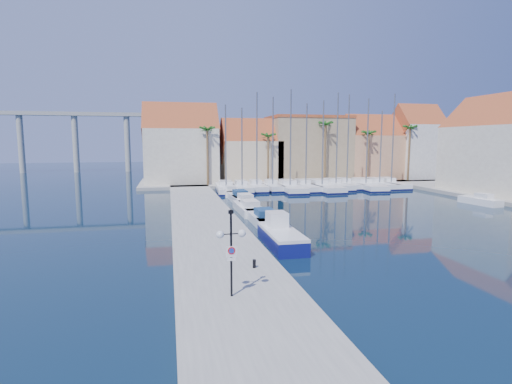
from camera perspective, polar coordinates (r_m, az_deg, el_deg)
The scene contains 37 objects.
ground at distance 26.32m, azimuth 15.82°, elevation -9.53°, with size 260.00×260.00×0.00m, color black.
quay_west at distance 36.51m, azimuth -7.26°, elevation -4.22°, with size 6.00×77.00×0.50m, color gray.
shore_north at distance 73.91m, azimuth 5.12°, elevation 1.62°, with size 54.00×16.00×0.50m, color gray.
lamp_post at distance 17.93m, azimuth -3.57°, elevation -6.85°, with size 1.35×0.39×3.98m.
bollard at distance 22.48m, azimuth -0.25°, elevation -10.20°, with size 0.19×0.19×0.46m, color black.
fishing_boat at distance 28.98m, azimuth 3.55°, elevation -6.18°, with size 2.22×6.47×2.26m.
motorboat_west_0 at distance 32.24m, azimuth 2.76°, elevation -5.23°, with size 2.29×6.46×1.40m.
motorboat_west_1 at distance 36.76m, azimuth 1.05°, elevation -3.67°, with size 2.22×6.88×1.40m.
motorboat_west_2 at distance 42.09m, azimuth -1.02°, elevation -2.27°, with size 2.32×7.13×1.40m.
motorboat_west_3 at distance 47.07m, azimuth -1.69°, elevation -1.26°, with size 2.32×6.70×1.40m.
motorboat_west_4 at distance 50.64m, azimuth -2.42°, elevation -0.66°, with size 2.39×6.95×1.40m.
motorboat_west_5 at distance 55.47m, azimuth -3.61°, elevation 0.03°, with size 2.21×5.48×1.40m.
motorboat_east_1 at distance 54.39m, azimuth 29.41°, elevation -1.05°, with size 2.21×5.24×1.40m.
sailboat_0 at distance 59.26m, azimuth -4.33°, elevation 0.55°, with size 3.44×10.62×12.70m.
sailboat_1 at distance 59.95m, azimuth -2.07°, elevation 0.67°, with size 2.54×8.88×12.32m.
sailboat_2 at distance 60.89m, azimuth 0.05°, elevation 0.82°, with size 2.72×8.80×14.66m.
sailboat_3 at distance 61.29m, azimuth 2.28°, elevation 0.86°, with size 2.21×8.26×14.01m.
sailboat_4 at distance 60.68m, azimuth 4.74°, elevation 0.72°, with size 3.63×11.65×14.98m.
sailboat_5 at distance 61.77m, azimuth 6.94°, elevation 0.81°, with size 2.63×9.75×13.05m.
sailboat_6 at distance 62.11m, azimuth 9.14°, elevation 0.78°, with size 3.70×12.06×13.48m.
sailboat_7 at distance 64.00m, azimuth 11.13°, elevation 0.98°, with size 3.00×9.52×14.82m.
sailboat_8 at distance 65.38m, azimuth 12.65°, elevation 1.09°, with size 2.67×8.51×14.67m.
sailboat_9 at distance 65.42m, azimuth 15.18°, elevation 0.95°, with size 3.93×11.79×13.96m.
sailboat_10 at distance 67.08m, azimuth 16.98°, elevation 1.05°, with size 2.91×9.35×12.21m.
sailboat_11 at distance 68.22m, azimuth 18.52°, elevation 1.12°, with size 2.81×9.52×14.86m.
building_0 at distance 69.19m, azimuth -10.67°, elevation 6.34°, with size 12.30×9.00×13.50m.
building_1 at distance 70.61m, azimuth -0.82°, elevation 5.49°, with size 10.30×8.00×11.00m.
building_2 at distance 74.52m, azimuth 7.39°, elevation 6.26°, with size 14.20×10.20×11.50m.
building_3 at distance 78.49m, azimuth 15.95°, elevation 5.80°, with size 10.30×8.00×12.00m.
building_4 at distance 82.28m, azimuth 21.88°, elevation 6.38°, with size 8.30×8.00×14.00m.
building_6 at distance 63.84m, azimuth 31.50°, elevation 5.34°, with size 9.00×14.30×13.50m.
palm_0 at distance 64.46m, azimuth -6.99°, elevation 8.63°, with size 2.60×2.60×10.15m.
palm_1 at distance 66.15m, azimuth 1.76°, elevation 7.82°, with size 2.60×2.60×9.15m.
palm_2 at distance 69.30m, azimuth 9.92°, elevation 9.25°, with size 2.60×2.60×11.15m.
palm_3 at distance 72.66m, azimuth 15.80°, elevation 7.88°, with size 2.60×2.60×9.65m.
palm_4 at distance 76.76m, azimuth 21.16°, elevation 8.32°, with size 2.60×2.60×10.65m.
viaduct at distance 107.63m, azimuth -27.13°, elevation 7.94°, with size 48.00×2.20×14.45m.
Camera 1 is at (-12.09, -22.16, 7.48)m, focal length 28.00 mm.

